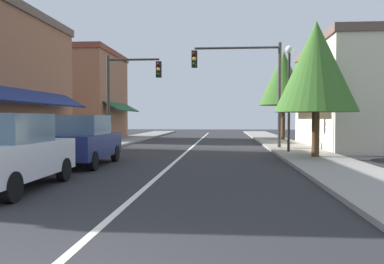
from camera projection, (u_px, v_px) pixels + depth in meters
The scene contains 13 objects.
ground_plane at pixel (189, 149), 21.35m from camera, with size 80.00×80.00×0.00m, color #28282B.
sidewalk_left at pixel (89, 148), 21.80m from camera, with size 2.60×56.00×0.12m, color gray.
sidewalk_right at pixel (294, 149), 20.90m from camera, with size 2.60×56.00×0.12m, color gray.
lane_center_stripe at pixel (189, 149), 21.35m from camera, with size 0.14×52.00×0.01m, color silver.
storefront_right_block at pixel (350, 96), 22.51m from camera, with size 5.60×10.20×5.90m.
storefront_far_left at pixel (85, 96), 31.95m from camera, with size 6.29×8.20×7.00m.
parked_car_nearest_left at pixel (7, 152), 9.16m from camera, with size 1.86×4.14×1.77m.
parked_car_second_left at pixel (83, 141), 14.04m from camera, with size 1.82×4.12×1.77m.
traffic_signal_mast_arm at pixel (249, 77), 21.27m from camera, with size 4.77×0.50×5.69m.
traffic_signal_left_corner at pixel (126, 86), 22.80m from camera, with size 3.21×0.50×5.28m.
street_lamp_right_mid at pixel (289, 82), 18.44m from camera, with size 0.36×0.36×5.03m.
tree_right_near at pixel (316, 67), 16.06m from camera, with size 3.33×3.33×5.58m.
tree_right_far at pixel (283, 78), 29.84m from camera, with size 3.65×3.65×6.69m.
Camera 1 is at (1.89, -3.22, 1.65)m, focal length 37.35 mm.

